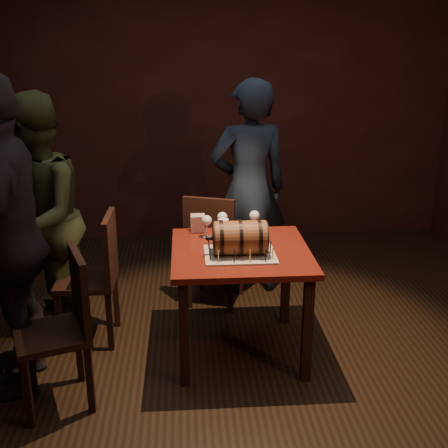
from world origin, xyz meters
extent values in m
plane|color=black|center=(0.00, 0.00, 0.00)|extent=(5.00, 5.00, 0.00)
cube|color=black|center=(0.00, 2.50, 1.40)|extent=(5.00, 0.04, 2.80)
cube|color=black|center=(0.00, -2.50, 1.40)|extent=(5.00, 0.04, 2.80)
cube|color=#4A110C|center=(0.11, 0.11, 0.73)|extent=(0.90, 0.90, 0.04)
cube|color=black|center=(-0.27, -0.27, 0.35)|extent=(0.06, 0.06, 0.71)
cube|color=black|center=(0.49, -0.27, 0.35)|extent=(0.06, 0.06, 0.71)
cube|color=black|center=(-0.27, 0.49, 0.35)|extent=(0.06, 0.06, 0.71)
cube|color=black|center=(0.49, 0.49, 0.35)|extent=(0.06, 0.06, 0.71)
cube|color=#A59785|center=(0.09, 0.01, 0.76)|extent=(0.45, 0.35, 0.01)
cylinder|color=brown|center=(0.09, 0.01, 0.87)|extent=(0.32, 0.22, 0.22)
cylinder|color=black|center=(-0.03, 0.01, 0.87)|extent=(0.02, 0.23, 0.23)
cylinder|color=black|center=(0.09, 0.01, 0.87)|extent=(0.02, 0.23, 0.23)
cylinder|color=black|center=(0.21, 0.01, 0.87)|extent=(0.02, 0.23, 0.23)
cylinder|color=black|center=(-0.08, 0.01, 0.87)|extent=(0.01, 0.21, 0.21)
cylinder|color=black|center=(0.26, 0.01, 0.87)|extent=(0.01, 0.21, 0.21)
cylinder|color=black|center=(-0.10, 0.01, 0.87)|extent=(0.04, 0.02, 0.02)
sphere|color=black|center=(-0.12, 0.01, 0.87)|extent=(0.03, 0.03, 0.03)
cylinder|color=#EDDD8E|center=(-0.06, -0.13, 0.80)|extent=(0.01, 0.01, 0.08)
cylinder|color=black|center=(-0.06, -0.13, 0.85)|extent=(0.00, 0.00, 0.01)
cylinder|color=black|center=(0.04, -0.13, 0.80)|extent=(0.01, 0.01, 0.08)
cylinder|color=black|center=(0.04, -0.13, 0.85)|extent=(0.00, 0.00, 0.01)
cylinder|color=#EDDD8E|center=(0.14, -0.13, 0.80)|extent=(0.01, 0.01, 0.08)
cylinder|color=black|center=(0.14, -0.13, 0.85)|extent=(0.00, 0.00, 0.01)
cylinder|color=black|center=(0.24, -0.13, 0.80)|extent=(0.01, 0.01, 0.08)
cylinder|color=black|center=(0.24, -0.13, 0.85)|extent=(0.00, 0.00, 0.01)
cylinder|color=#EDDD8E|center=(0.29, -0.09, 0.80)|extent=(0.01, 0.01, 0.08)
cylinder|color=black|center=(0.29, -0.09, 0.85)|extent=(0.00, 0.00, 0.01)
cylinder|color=black|center=(0.29, 0.01, 0.80)|extent=(0.01, 0.01, 0.08)
cylinder|color=black|center=(0.29, 0.01, 0.85)|extent=(0.00, 0.00, 0.01)
cylinder|color=#EDDD8E|center=(0.29, 0.11, 0.80)|extent=(0.01, 0.01, 0.08)
cylinder|color=black|center=(0.29, 0.11, 0.85)|extent=(0.00, 0.00, 0.01)
cylinder|color=black|center=(0.24, 0.16, 0.80)|extent=(0.01, 0.01, 0.08)
cylinder|color=black|center=(0.24, 0.16, 0.85)|extent=(0.00, 0.00, 0.01)
cylinder|color=#EDDD8E|center=(0.14, 0.16, 0.80)|extent=(0.01, 0.01, 0.08)
cylinder|color=black|center=(0.14, 0.16, 0.85)|extent=(0.00, 0.00, 0.01)
cylinder|color=black|center=(0.04, 0.16, 0.80)|extent=(0.01, 0.01, 0.08)
cylinder|color=black|center=(0.04, 0.16, 0.85)|extent=(0.00, 0.00, 0.01)
cylinder|color=#EDDD8E|center=(-0.05, 0.16, 0.80)|extent=(0.01, 0.01, 0.08)
cylinder|color=black|center=(-0.05, 0.16, 0.85)|extent=(0.00, 0.00, 0.01)
cylinder|color=black|center=(-0.10, 0.11, 0.80)|extent=(0.01, 0.01, 0.08)
cylinder|color=black|center=(-0.10, 0.11, 0.85)|extent=(0.00, 0.00, 0.01)
cylinder|color=#EDDD8E|center=(-0.10, 0.01, 0.80)|extent=(0.01, 0.01, 0.08)
cylinder|color=black|center=(-0.10, 0.01, 0.85)|extent=(0.00, 0.00, 0.01)
cylinder|color=black|center=(-0.10, -0.09, 0.80)|extent=(0.01, 0.01, 0.08)
cylinder|color=black|center=(-0.10, -0.09, 0.85)|extent=(0.00, 0.00, 0.01)
cylinder|color=silver|center=(-0.11, 0.36, 0.75)|extent=(0.06, 0.06, 0.01)
cylinder|color=silver|center=(-0.11, 0.36, 0.80)|extent=(0.01, 0.01, 0.09)
sphere|color=silver|center=(-0.11, 0.36, 0.88)|extent=(0.07, 0.07, 0.07)
sphere|color=#591114|center=(-0.11, 0.36, 0.87)|extent=(0.05, 0.05, 0.05)
cylinder|color=silver|center=(0.01, 0.43, 0.75)|extent=(0.06, 0.06, 0.01)
cylinder|color=silver|center=(0.01, 0.43, 0.80)|extent=(0.01, 0.01, 0.09)
sphere|color=silver|center=(0.01, 0.43, 0.88)|extent=(0.07, 0.07, 0.07)
cylinder|color=silver|center=(0.23, 0.44, 0.75)|extent=(0.06, 0.06, 0.01)
cylinder|color=silver|center=(0.23, 0.44, 0.80)|extent=(0.01, 0.01, 0.09)
sphere|color=silver|center=(0.23, 0.44, 0.88)|extent=(0.07, 0.07, 0.07)
sphere|color=#BF594C|center=(0.23, 0.44, 0.87)|extent=(0.05, 0.05, 0.05)
cylinder|color=silver|center=(0.00, 0.30, 0.82)|extent=(0.07, 0.07, 0.15)
cylinder|color=#9E5414|center=(0.00, 0.30, 0.81)|extent=(0.06, 0.06, 0.11)
cylinder|color=white|center=(0.00, 0.30, 0.87)|extent=(0.06, 0.06, 0.02)
cube|color=black|center=(-0.02, 0.89, 0.45)|extent=(0.51, 0.51, 0.04)
cube|color=black|center=(0.20, 1.00, 0.21)|extent=(0.04, 0.04, 0.43)
cube|color=black|center=(-0.13, 1.11, 0.21)|extent=(0.04, 0.04, 0.43)
cube|color=black|center=(0.09, 0.68, 0.21)|extent=(0.04, 0.04, 0.43)
cube|color=black|center=(-0.23, 0.79, 0.21)|extent=(0.04, 0.04, 0.43)
cube|color=black|center=(-0.08, 0.72, 0.70)|extent=(0.39, 0.17, 0.46)
cube|color=black|center=(-0.95, 0.35, 0.45)|extent=(0.41, 0.41, 0.04)
cube|color=black|center=(-1.12, 0.53, 0.21)|extent=(0.04, 0.04, 0.43)
cube|color=black|center=(-1.13, 0.19, 0.21)|extent=(0.04, 0.04, 0.43)
cube|color=black|center=(-0.78, 0.52, 0.21)|extent=(0.04, 0.04, 0.43)
cube|color=black|center=(-0.79, 0.18, 0.21)|extent=(0.04, 0.04, 0.43)
cube|color=black|center=(-0.77, 0.35, 0.70)|extent=(0.05, 0.40, 0.46)
cube|color=black|center=(-1.03, -0.39, 0.45)|extent=(0.51, 0.51, 0.04)
cube|color=black|center=(-1.25, -0.29, 0.21)|extent=(0.04, 0.04, 0.43)
cube|color=black|center=(-1.14, -0.61, 0.21)|extent=(0.04, 0.04, 0.43)
cube|color=black|center=(-0.93, -0.18, 0.21)|extent=(0.04, 0.04, 0.43)
cube|color=black|center=(-0.82, -0.50, 0.21)|extent=(0.04, 0.04, 0.43)
cube|color=black|center=(-0.86, -0.33, 0.70)|extent=(0.17, 0.39, 0.46)
imported|color=black|center=(0.27, 1.09, 0.89)|extent=(0.71, 0.53, 1.78)
imported|color=#343A1D|center=(-1.28, 0.47, 0.87)|extent=(0.70, 0.88, 1.74)
imported|color=black|center=(-1.29, -0.15, 0.96)|extent=(0.56, 1.16, 1.91)
camera|label=1|loc=(-0.25, -3.30, 2.08)|focal=45.00mm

